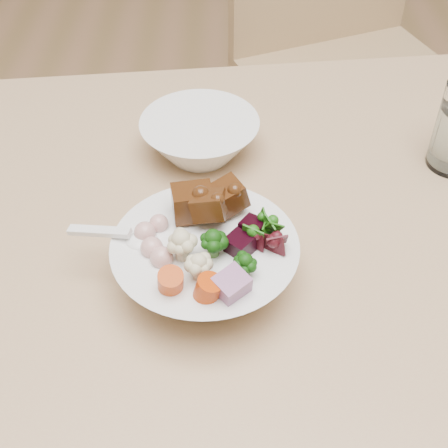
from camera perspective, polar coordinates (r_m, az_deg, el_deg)
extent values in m
cylinder|color=tan|center=(1.24, -18.64, -3.49)|extent=(0.05, 0.05, 0.63)
cube|color=tan|center=(1.38, 12.37, 11.83)|extent=(0.56, 0.56, 0.04)
cylinder|color=tan|center=(1.33, 8.13, -2.45)|extent=(0.03, 0.03, 0.44)
cylinder|color=tan|center=(1.57, 1.87, 6.55)|extent=(0.03, 0.03, 0.44)
cylinder|color=tan|center=(1.73, 13.25, 9.15)|extent=(0.03, 0.03, 0.44)
sphere|color=black|center=(0.62, -1.00, -2.09)|extent=(0.03, 0.03, 0.03)
sphere|color=beige|center=(0.62, -3.89, -2.27)|extent=(0.04, 0.04, 0.04)
cube|color=black|center=(0.65, 2.59, -0.66)|extent=(0.03, 0.03, 0.02)
cube|color=#85507A|center=(0.59, 0.67, -5.69)|extent=(0.04, 0.04, 0.03)
cylinder|color=#C03F05|center=(0.60, -4.91, -5.34)|extent=(0.03, 0.03, 0.03)
sphere|color=#CD958F|center=(0.64, -6.62, -2.18)|extent=(0.02, 0.02, 0.02)
ellipsoid|color=white|center=(0.65, -7.47, -1.65)|extent=(0.04, 0.04, 0.01)
cube|color=white|center=(0.66, -11.35, -0.66)|extent=(0.07, 0.03, 0.02)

